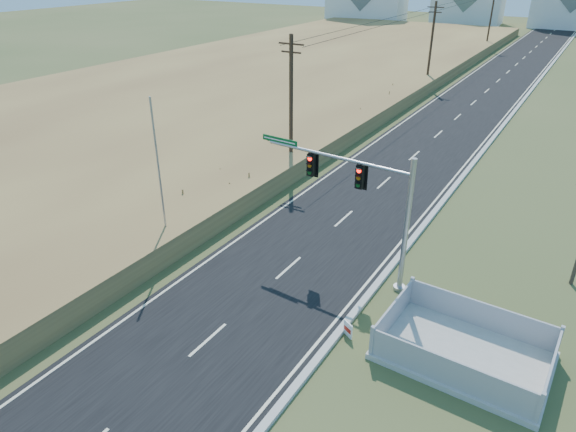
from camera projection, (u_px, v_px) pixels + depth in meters
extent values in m
plane|color=#404D25|center=(239.00, 313.00, 21.37)|extent=(260.00, 260.00, 0.00)
cube|color=black|center=(495.00, 84.00, 59.41)|extent=(8.00, 180.00, 0.06)
cube|color=#B2AFA8|center=(533.00, 88.00, 57.46)|extent=(0.30, 180.00, 0.18)
cube|color=#AB8E4D|center=(274.00, 72.00, 62.66)|extent=(38.00, 110.00, 1.30)
cylinder|color=#422D1E|center=(291.00, 106.00, 33.76)|extent=(0.26, 0.26, 9.00)
cube|color=#422D1E|center=(291.00, 44.00, 31.99)|extent=(1.80, 0.10, 0.10)
cube|color=#422D1E|center=(291.00, 52.00, 32.22)|extent=(1.40, 0.10, 0.10)
cylinder|color=#422D1E|center=(431.00, 45.00, 56.60)|extent=(0.26, 0.26, 9.00)
cube|color=#422D1E|center=(436.00, 7.00, 54.83)|extent=(1.80, 0.10, 0.10)
cube|color=#422D1E|center=(435.00, 12.00, 55.06)|extent=(1.40, 0.10, 0.10)
cylinder|color=#422D1E|center=(491.00, 19.00, 79.43)|extent=(0.26, 0.26, 9.00)
cube|color=white|center=(469.00, 2.00, 109.89)|extent=(14.66, 10.95, 9.00)
cube|color=white|center=(575.00, 2.00, 103.43)|extent=(15.00, 10.00, 10.00)
cylinder|color=#9EA0A5|center=(399.00, 288.00, 22.88)|extent=(0.53, 0.53, 0.18)
cylinder|color=#9EA0A5|center=(406.00, 228.00, 21.51)|extent=(0.23, 0.23, 6.21)
cylinder|color=#9EA0A5|center=(336.00, 157.00, 22.26)|extent=(7.09, 0.65, 0.14)
cube|color=black|center=(360.00, 177.00, 21.90)|extent=(0.36, 0.30, 1.05)
cube|color=black|center=(311.00, 165.00, 23.19)|extent=(0.36, 0.30, 1.05)
cube|color=#045020|center=(280.00, 140.00, 23.74)|extent=(1.95, 0.18, 0.27)
cube|color=#B7B5AD|center=(463.00, 355.00, 18.96)|extent=(6.13, 4.32, 0.23)
cube|color=#98999D|center=(449.00, 372.00, 17.25)|extent=(5.67, 0.31, 1.13)
cube|color=#98999D|center=(480.00, 314.00, 20.06)|extent=(5.67, 0.31, 1.13)
cube|color=#98999D|center=(393.00, 314.00, 20.06)|extent=(0.23, 3.78, 1.13)
cube|color=#98999D|center=(550.00, 372.00, 17.25)|extent=(0.23, 3.78, 1.13)
cube|color=white|center=(348.00, 329.00, 19.93)|extent=(0.48, 0.29, 0.64)
cube|color=red|center=(347.00, 330.00, 19.91)|extent=(0.37, 0.21, 0.19)
cylinder|color=#B7B5AD|center=(168.00, 247.00, 26.07)|extent=(0.35, 0.35, 0.16)
cylinder|color=#9EA0A5|center=(160.00, 178.00, 24.34)|extent=(0.10, 0.10, 7.77)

